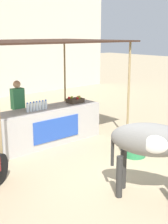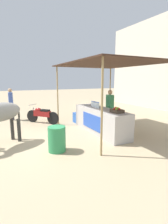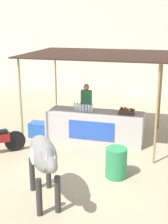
{
  "view_description": "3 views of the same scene",
  "coord_description": "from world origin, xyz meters",
  "px_view_note": "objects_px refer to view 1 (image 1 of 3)",
  "views": [
    {
      "loc": [
        -4.43,
        -4.51,
        2.87
      ],
      "look_at": [
        0.04,
        0.75,
        1.13
      ],
      "focal_mm": 50.0,
      "sensor_mm": 36.0,
      "label": 1
    },
    {
      "loc": [
        5.78,
        -1.41,
        2.09
      ],
      "look_at": [
        -0.01,
        1.47,
        0.88
      ],
      "focal_mm": 28.0,
      "sensor_mm": 36.0,
      "label": 2
    },
    {
      "loc": [
        2.08,
        -6.73,
        3.67
      ],
      "look_at": [
        -0.09,
        1.3,
        1.2
      ],
      "focal_mm": 50.0,
      "sensor_mm": 36.0,
      "label": 3
    }
  ],
  "objects_px": {
    "vendor_behind_counter": "(18,110)",
    "cow": "(154,143)",
    "fruit_crate": "(75,100)",
    "water_barrel": "(135,141)",
    "stall_counter": "(48,126)"
  },
  "relations": [
    {
      "from": "cow",
      "to": "stall_counter",
      "type": "bearing_deg",
      "value": 86.74
    },
    {
      "from": "fruit_crate",
      "to": "cow",
      "type": "xyz_separation_m",
      "value": [
        -1.19,
        -3.66,
        0.0
      ]
    },
    {
      "from": "fruit_crate",
      "to": "water_barrel",
      "type": "distance_m",
      "value": 2.29
    },
    {
      "from": "vendor_behind_counter",
      "to": "cow",
      "type": "xyz_separation_m",
      "value": [
        0.25,
        -4.36,
        0.18
      ]
    },
    {
      "from": "fruit_crate",
      "to": "cow",
      "type": "distance_m",
      "value": 3.85
    },
    {
      "from": "stall_counter",
      "to": "fruit_crate",
      "type": "relative_size",
      "value": 6.82
    },
    {
      "from": "fruit_crate",
      "to": "water_barrel",
      "type": "relative_size",
      "value": 0.59
    },
    {
      "from": "stall_counter",
      "to": "cow",
      "type": "bearing_deg",
      "value": -93.26
    },
    {
      "from": "water_barrel",
      "to": "vendor_behind_counter",
      "type": "bearing_deg",
      "value": 117.47
    },
    {
      "from": "stall_counter",
      "to": "water_barrel",
      "type": "height_order",
      "value": "stall_counter"
    },
    {
      "from": "vendor_behind_counter",
      "to": "water_barrel",
      "type": "distance_m",
      "value": 3.3
    },
    {
      "from": "stall_counter",
      "to": "cow",
      "type": "distance_m",
      "value": 3.65
    },
    {
      "from": "cow",
      "to": "water_barrel",
      "type": "bearing_deg",
      "value": 49.46
    },
    {
      "from": "vendor_behind_counter",
      "to": "cow",
      "type": "relative_size",
      "value": 0.95
    },
    {
      "from": "fruit_crate",
      "to": "water_barrel",
      "type": "xyz_separation_m",
      "value": [
        0.07,
        -2.19,
        -0.66
      ]
    }
  ]
}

